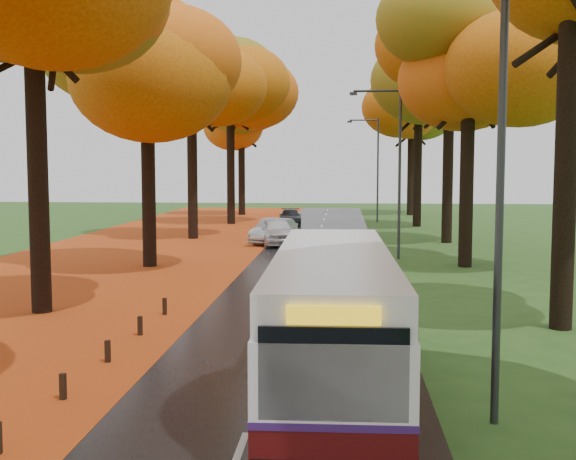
# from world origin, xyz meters

# --- Properties ---
(road) EXTENTS (6.50, 90.00, 0.04)m
(road) POSITION_xyz_m (0.00, 25.00, 0.02)
(road) COLOR black
(road) RESTS_ON ground
(centre_line) EXTENTS (0.12, 90.00, 0.01)m
(centre_line) POSITION_xyz_m (0.00, 25.00, 0.04)
(centre_line) COLOR silver
(centre_line) RESTS_ON road
(leaf_verge) EXTENTS (12.00, 90.00, 0.02)m
(leaf_verge) POSITION_xyz_m (-9.00, 25.00, 0.01)
(leaf_verge) COLOR #962C0D
(leaf_verge) RESTS_ON ground
(leaf_drift) EXTENTS (0.90, 90.00, 0.01)m
(leaf_drift) POSITION_xyz_m (-3.05, 25.00, 0.04)
(leaf_drift) COLOR #B04712
(leaf_drift) RESTS_ON road
(trees_left) EXTENTS (9.20, 74.00, 13.88)m
(trees_left) POSITION_xyz_m (-7.18, 27.06, 9.53)
(trees_left) COLOR black
(trees_left) RESTS_ON ground
(trees_right) EXTENTS (9.30, 74.20, 13.96)m
(trees_right) POSITION_xyz_m (7.19, 26.91, 9.69)
(trees_right) COLOR black
(trees_right) RESTS_ON ground
(streetlamp_near) EXTENTS (2.45, 0.18, 8.00)m
(streetlamp_near) POSITION_xyz_m (3.95, 8.00, 4.71)
(streetlamp_near) COLOR #333538
(streetlamp_near) RESTS_ON ground
(streetlamp_mid) EXTENTS (2.45, 0.18, 8.00)m
(streetlamp_mid) POSITION_xyz_m (3.95, 30.00, 4.71)
(streetlamp_mid) COLOR #333538
(streetlamp_mid) RESTS_ON ground
(streetlamp_far) EXTENTS (2.45, 0.18, 8.00)m
(streetlamp_far) POSITION_xyz_m (3.95, 52.00, 4.71)
(streetlamp_far) COLOR #333538
(streetlamp_far) RESTS_ON ground
(bus) EXTENTS (2.48, 10.19, 2.67)m
(bus) POSITION_xyz_m (1.38, 10.14, 1.44)
(bus) COLOR #460B0B
(bus) RESTS_ON road
(car_white) EXTENTS (2.81, 4.70, 1.50)m
(car_white) POSITION_xyz_m (-2.12, 35.23, 0.79)
(car_white) COLOR silver
(car_white) RESTS_ON road
(car_silver) EXTENTS (2.53, 4.45, 1.39)m
(car_silver) POSITION_xyz_m (-2.35, 36.00, 0.73)
(car_silver) COLOR #94989C
(car_silver) RESTS_ON road
(car_dark) EXTENTS (1.90, 4.07, 1.15)m
(car_dark) POSITION_xyz_m (-2.35, 48.61, 0.62)
(car_dark) COLOR black
(car_dark) RESTS_ON road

